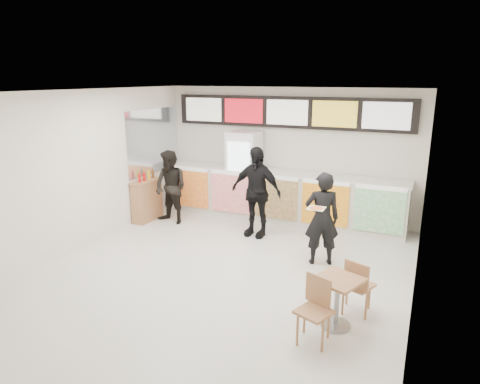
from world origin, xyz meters
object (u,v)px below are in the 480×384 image
Objects in this scene: service_counter at (281,196)px; customer_mid at (256,192)px; customer_left at (171,187)px; cafe_table at (337,293)px; customer_main at (322,219)px; drinks_fridge at (244,174)px; condiment_ledge at (147,200)px.

service_counter is 2.96× the size of customer_mid.
cafe_table is (4.30, -2.67, -0.35)m from customer_left.
customer_left is at bearing -36.06° from customer_main.
customer_left is at bearing 169.46° from cafe_table.
drinks_fridge is 1.78× the size of condiment_ledge.
service_counter is 2.44m from customer_main.
customer_left is 5.07m from cafe_table.
customer_main is 3.70m from customer_left.
customer_main reaches higher than customer_left.
customer_mid is 1.67× the size of condiment_ledge.
customer_left is at bearing 6.12° from condiment_ledge.
customer_mid is at bearing 12.36° from customer_left.
service_counter is 2.51m from customer_left.
customer_left is at bearing -151.64° from service_counter.
drinks_fridge is 1.39m from customer_mid.
customer_main is at bearing -40.25° from drinks_fridge.
drinks_fridge reaches higher than cafe_table.
customer_main is 1.48× the size of condiment_ledge.
customer_left is 2.04m from customer_mid.
drinks_fridge is 3.08m from customer_main.
customer_main is at bearing 131.19° from cafe_table.
service_counter is 4.95× the size of condiment_ledge.
condiment_ledge is (-4.92, 2.61, 0.00)m from cafe_table.
customer_main is 1.15× the size of cafe_table.
service_counter reaches higher than condiment_ledge.
cafe_table is at bearing -27.94° from condiment_ledge.
customer_left is (-3.61, 0.79, -0.00)m from customer_main.
drinks_fridge is 1.20× the size of customer_main.
service_counter is 3.35× the size of customer_main.
customer_mid is at bearing -56.34° from drinks_fridge.
customer_main is at bearing -9.64° from condiment_ledge.
customer_mid is (-1.58, 0.83, 0.11)m from customer_main.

